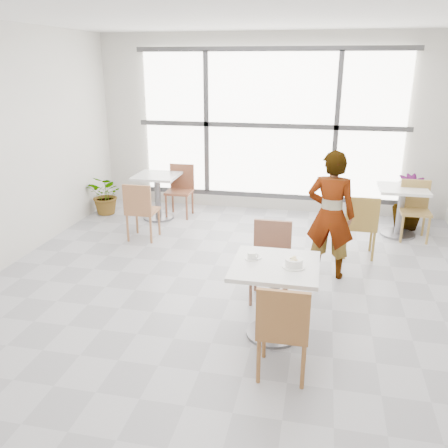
% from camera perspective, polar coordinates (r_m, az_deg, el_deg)
% --- Properties ---
extents(floor, '(7.00, 7.00, 0.00)m').
position_cam_1_polar(floor, '(5.31, 0.68, -9.20)').
color(floor, '#9E9EA5').
rests_on(floor, ground).
extents(ceiling, '(7.00, 7.00, 0.00)m').
position_cam_1_polar(ceiling, '(4.69, 0.84, 25.02)').
color(ceiling, white).
rests_on(ceiling, ground).
extents(wall_back, '(6.00, 0.00, 6.00)m').
position_cam_1_polar(wall_back, '(8.19, 5.65, 11.91)').
color(wall_back, silver).
rests_on(wall_back, ground).
extents(wall_front, '(6.00, 0.00, 6.00)m').
position_cam_1_polar(wall_front, '(1.74, -23.76, -18.56)').
color(wall_front, silver).
rests_on(wall_front, ground).
extents(window, '(4.60, 0.07, 2.52)m').
position_cam_1_polar(window, '(8.13, 5.60, 11.86)').
color(window, white).
rests_on(window, ground).
extents(main_table, '(0.80, 0.80, 0.75)m').
position_cam_1_polar(main_table, '(4.46, 6.19, -7.55)').
color(main_table, silver).
rests_on(main_table, ground).
extents(chair_near, '(0.42, 0.42, 0.87)m').
position_cam_1_polar(chair_near, '(3.90, 7.22, -12.22)').
color(chair_near, '#966033').
rests_on(chair_near, ground).
extents(chair_far, '(0.42, 0.42, 0.87)m').
position_cam_1_polar(chair_far, '(5.20, 5.74, -3.80)').
color(chair_far, brown).
rests_on(chair_far, ground).
extents(oatmeal_bowl, '(0.21, 0.21, 0.10)m').
position_cam_1_polar(oatmeal_bowl, '(4.31, 8.50, -4.69)').
color(oatmeal_bowl, white).
rests_on(oatmeal_bowl, main_table).
extents(coffee_cup, '(0.16, 0.13, 0.07)m').
position_cam_1_polar(coffee_cup, '(4.44, 3.42, -3.93)').
color(coffee_cup, white).
rests_on(coffee_cup, main_table).
extents(person, '(0.62, 0.45, 1.57)m').
position_cam_1_polar(person, '(5.74, 12.86, 1.07)').
color(person, black).
rests_on(person, ground).
extents(bg_table_left, '(0.70, 0.70, 0.75)m').
position_cam_1_polar(bg_table_left, '(7.93, -8.11, 4.10)').
color(bg_table_left, silver).
rests_on(bg_table_left, ground).
extents(bg_table_right, '(0.70, 0.70, 0.75)m').
position_cam_1_polar(bg_table_right, '(7.54, 20.78, 2.24)').
color(bg_table_right, white).
rests_on(bg_table_right, ground).
extents(bg_chair_left_near, '(0.42, 0.42, 0.87)m').
position_cam_1_polar(bg_chair_left_near, '(6.95, -10.14, 1.94)').
color(bg_chair_left_near, '#A46B45').
rests_on(bg_chair_left_near, ground).
extents(bg_chair_left_far, '(0.42, 0.42, 0.87)m').
position_cam_1_polar(bg_chair_left_far, '(8.06, -5.33, 4.56)').
color(bg_chair_left_far, brown).
rests_on(bg_chair_left_far, ground).
extents(bg_chair_right_near, '(0.42, 0.42, 0.87)m').
position_cam_1_polar(bg_chair_right_near, '(6.48, 16.33, 0.19)').
color(bg_chair_right_near, '#A48139').
rests_on(bg_chair_right_near, ground).
extents(bg_chair_right_far, '(0.42, 0.42, 0.87)m').
position_cam_1_polar(bg_chair_right_far, '(7.50, 22.21, 2.09)').
color(bg_chair_right_far, '#A48143').
rests_on(bg_chair_right_far, ground).
extents(plant_left, '(0.74, 0.68, 0.69)m').
position_cam_1_polar(plant_left, '(8.35, -14.10, 3.47)').
color(plant_left, '#437B40').
rests_on(plant_left, ground).
extents(plant_right, '(0.57, 0.57, 0.86)m').
position_cam_1_polar(plant_right, '(7.93, 21.58, 2.50)').
color(plant_right, '#53763C').
rests_on(plant_right, ground).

